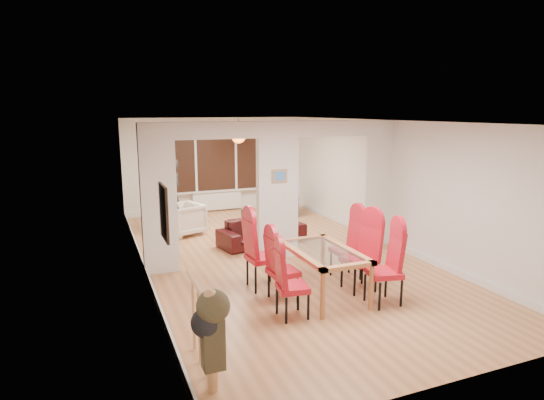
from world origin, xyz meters
TOP-DOWN VIEW (x-y plane):
  - floor at (0.00, 0.00)m, footprint 5.00×9.00m
  - room_walls at (0.00, 0.00)m, footprint 5.00×9.00m
  - divider_wall at (0.00, 0.00)m, footprint 5.00×0.18m
  - bay_window_blinds at (0.00, 4.44)m, footprint 3.00×0.08m
  - radiator at (0.00, 4.40)m, footprint 1.40×0.08m
  - pendant_light at (0.30, 3.30)m, footprint 0.36×0.36m
  - stair_newel at (-2.25, -3.20)m, footprint 0.40×1.20m
  - wall_poster at (-2.47, -2.40)m, footprint 0.04×0.52m
  - pillar_photo at (0.00, -0.10)m, footprint 0.30×0.03m
  - dining_table at (-0.07, -1.96)m, footprint 0.87×1.55m
  - dining_chair_la at (-0.81, -2.47)m, footprint 0.46×0.46m
  - dining_chair_lb at (-0.69, -1.89)m, footprint 0.43×0.43m
  - dining_chair_lc at (-0.80, -1.33)m, footprint 0.50×0.50m
  - dining_chair_ra at (0.61, -2.57)m, footprint 0.55×0.55m
  - dining_chair_rb at (0.56, -1.98)m, footprint 0.56×0.56m
  - dining_chair_rc at (0.65, -1.44)m, footprint 0.46×0.46m
  - sofa at (0.04, 0.94)m, footprint 1.97×1.09m
  - armchair at (-1.35, 2.30)m, footprint 0.99×1.00m
  - person at (-1.51, 2.87)m, footprint 0.72×0.59m
  - television at (1.88, 3.31)m, footprint 0.90×0.49m
  - coffee_table at (0.22, 2.20)m, footprint 1.02×0.56m
  - bottle at (0.03, 2.23)m, footprint 0.07×0.07m
  - bowl at (0.20, 2.30)m, footprint 0.20×0.20m
  - shoes at (-0.25, -0.42)m, footprint 0.23×0.25m

SIDE VIEW (x-z plane):
  - floor at x=0.00m, z-range -0.01..0.01m
  - shoes at x=-0.25m, z-range 0.00..0.10m
  - coffee_table at x=0.22m, z-range 0.00..0.23m
  - bowl at x=0.20m, z-range 0.23..0.28m
  - television at x=1.88m, z-range 0.00..0.54m
  - sofa at x=0.04m, z-range 0.00..0.54m
  - radiator at x=0.00m, z-range 0.05..0.55m
  - armchair at x=-1.35m, z-range 0.00..0.72m
  - dining_table at x=-0.07m, z-range 0.00..0.73m
  - bottle at x=0.03m, z-range 0.23..0.51m
  - dining_chair_la at x=-0.81m, z-range 0.00..1.01m
  - dining_chair_lb at x=-0.69m, z-range 0.00..1.03m
  - stair_newel at x=-2.25m, z-range 0.00..1.10m
  - dining_chair_rc at x=0.65m, z-range 0.00..1.11m
  - dining_chair_ra at x=0.61m, z-range 0.00..1.14m
  - dining_chair_rb at x=0.56m, z-range 0.00..1.15m
  - dining_chair_lc at x=-0.80m, z-range 0.00..1.18m
  - person at x=-1.51m, z-range 0.00..1.70m
  - room_walls at x=0.00m, z-range 0.00..2.60m
  - divider_wall at x=0.00m, z-range 0.00..2.60m
  - bay_window_blinds at x=0.00m, z-range 0.60..2.40m
  - wall_poster at x=-2.47m, z-range 1.27..1.94m
  - pillar_photo at x=0.00m, z-range 1.48..1.73m
  - pendant_light at x=0.30m, z-range 1.97..2.33m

